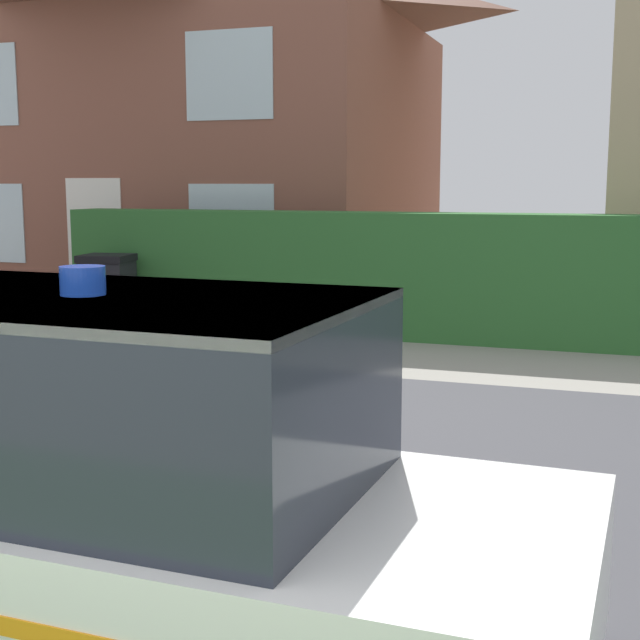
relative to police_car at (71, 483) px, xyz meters
The scene contains 5 objects.
road_strip 2.53m from the police_car, 75.20° to the left, with size 28.00×6.75×0.01m, color #424247.
garden_hedge 8.20m from the police_car, 90.41° to the left, with size 10.69×0.67×1.65m, color #2D662D.
police_car is the anchor object (origin of this frame).
house_left 14.02m from the police_car, 114.45° to the left, with size 8.49×7.00×6.72m.
wheelie_bin 8.68m from the police_car, 121.44° to the left, with size 0.74×0.71×1.06m.
Camera 1 is at (1.60, -0.85, 2.03)m, focal length 50.00 mm.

